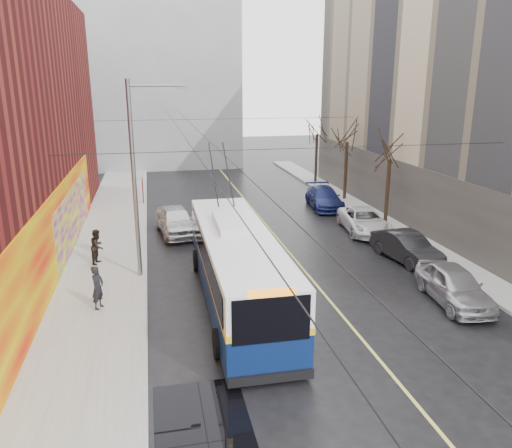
# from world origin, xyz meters

# --- Properties ---
(ground) EXTENTS (140.00, 140.00, 0.00)m
(ground) POSITION_xyz_m (0.00, 0.00, 0.00)
(ground) COLOR black
(ground) RESTS_ON ground
(sidewalk_left) EXTENTS (4.00, 60.00, 0.15)m
(sidewalk_left) POSITION_xyz_m (-8.00, 12.00, 0.07)
(sidewalk_left) COLOR gray
(sidewalk_left) RESTS_ON ground
(sidewalk_right) EXTENTS (2.00, 60.00, 0.15)m
(sidewalk_right) POSITION_xyz_m (9.00, 12.00, 0.07)
(sidewalk_right) COLOR gray
(sidewalk_right) RESTS_ON ground
(lane_line) EXTENTS (0.12, 50.00, 0.01)m
(lane_line) POSITION_xyz_m (1.50, 14.00, 0.00)
(lane_line) COLOR #BFB74C
(lane_line) RESTS_ON ground
(building_far) EXTENTS (20.50, 12.10, 18.00)m
(building_far) POSITION_xyz_m (-6.00, 44.99, 9.02)
(building_far) COLOR gray
(building_far) RESTS_ON ground
(streetlight_pole) EXTENTS (2.65, 0.60, 9.00)m
(streetlight_pole) POSITION_xyz_m (-6.14, 10.00, 4.85)
(streetlight_pole) COLOR slate
(streetlight_pole) RESTS_ON ground
(catenary_wires) EXTENTS (18.00, 60.00, 0.22)m
(catenary_wires) POSITION_xyz_m (-2.54, 14.77, 6.25)
(catenary_wires) COLOR black
(tree_near) EXTENTS (3.20, 3.20, 6.40)m
(tree_near) POSITION_xyz_m (9.00, 16.00, 4.98)
(tree_near) COLOR black
(tree_near) RESTS_ON ground
(tree_mid) EXTENTS (3.20, 3.20, 6.68)m
(tree_mid) POSITION_xyz_m (9.00, 23.00, 5.25)
(tree_mid) COLOR black
(tree_mid) RESTS_ON ground
(tree_far) EXTENTS (3.20, 3.20, 6.57)m
(tree_far) POSITION_xyz_m (9.00, 30.00, 5.14)
(tree_far) COLOR black
(tree_far) RESTS_ON ground
(puddle) EXTENTS (2.58, 3.70, 0.01)m
(puddle) POSITION_xyz_m (-4.57, -0.83, 0.00)
(puddle) COLOR black
(puddle) RESTS_ON ground
(pigeons_flying) EXTENTS (5.04, 3.40, 1.50)m
(pigeons_flying) POSITION_xyz_m (-1.77, 9.81, 7.76)
(pigeons_flying) COLOR slate
(trolleybus) EXTENTS (3.03, 12.57, 5.93)m
(trolleybus) POSITION_xyz_m (-2.33, 6.38, 1.65)
(trolleybus) COLOR #081843
(trolleybus) RESTS_ON ground
(parked_car_a) EXTENTS (2.28, 4.70, 1.54)m
(parked_car_a) POSITION_xyz_m (6.45, 4.56, 0.77)
(parked_car_a) COLOR #B1B0B5
(parked_car_a) RESTS_ON ground
(parked_car_b) EXTENTS (2.17, 4.65, 1.47)m
(parked_car_b) POSITION_xyz_m (7.00, 9.56, 0.74)
(parked_car_b) COLOR black
(parked_car_b) RESTS_ON ground
(parked_car_c) EXTENTS (2.94, 5.32, 1.41)m
(parked_car_c) POSITION_xyz_m (7.00, 14.83, 0.70)
(parked_car_c) COLOR silver
(parked_car_c) RESTS_ON ground
(parked_car_d) EXTENTS (2.61, 5.30, 1.48)m
(parked_car_d) POSITION_xyz_m (6.65, 21.08, 0.74)
(parked_car_d) COLOR navy
(parked_car_d) RESTS_ON ground
(following_car) EXTENTS (2.57, 5.12, 1.68)m
(following_car) POSITION_xyz_m (-4.28, 16.78, 0.84)
(following_car) COLOR silver
(following_car) RESTS_ON ground
(pedestrian_a) EXTENTS (0.66, 0.76, 1.77)m
(pedestrian_a) POSITION_xyz_m (-7.87, 6.73, 1.04)
(pedestrian_a) COLOR black
(pedestrian_a) RESTS_ON sidewalk_left
(pedestrian_b) EXTENTS (0.89, 1.01, 1.74)m
(pedestrian_b) POSITION_xyz_m (-8.34, 12.08, 1.02)
(pedestrian_b) COLOR black
(pedestrian_b) RESTS_ON sidewalk_left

